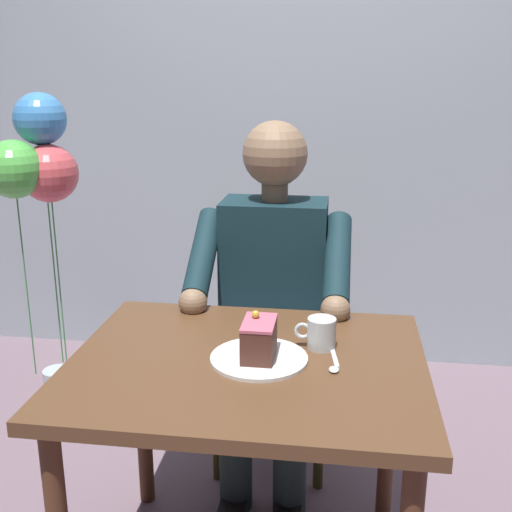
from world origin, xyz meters
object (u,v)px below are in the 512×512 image
at_px(chair, 276,329).
at_px(balloon_display, 37,182).
at_px(cake_slice, 259,338).
at_px(dessert_spoon, 334,364).
at_px(dining_table, 247,392).
at_px(seated_person, 271,301).
at_px(coffee_cup, 321,332).

distance_m(chair, balloon_display, 1.08).
height_order(cake_slice, dessert_spoon, cake_slice).
distance_m(dining_table, dessert_spoon, 0.24).
bearing_deg(seated_person, coffee_cup, 112.39).
relative_size(seated_person, balloon_display, 0.94).
bearing_deg(dining_table, dessert_spoon, 178.97).
bearing_deg(chair, coffee_cup, 106.67).
bearing_deg(chair, cake_slice, 92.50).
distance_m(dining_table, chair, 0.73).
xyz_separation_m(seated_person, coffee_cup, (-0.18, 0.45, 0.08)).
relative_size(dessert_spoon, balloon_display, 0.11).
relative_size(dining_table, cake_slice, 7.10).
height_order(chair, seated_person, seated_person).
bearing_deg(dessert_spoon, coffee_cup, -69.26).
bearing_deg(chair, balloon_display, -5.11).
relative_size(dining_table, balloon_display, 0.68).
xyz_separation_m(chair, coffee_cup, (-0.18, 0.62, 0.26)).
bearing_deg(dining_table, coffee_cup, -151.83).
xyz_separation_m(cake_slice, coffee_cup, (-0.15, -0.10, -0.02)).
distance_m(dining_table, balloon_display, 1.30).
height_order(chair, cake_slice, chair).
height_order(dining_table, balloon_display, balloon_display).
bearing_deg(dining_table, seated_person, -90.00).
height_order(dining_table, cake_slice, cake_slice).
xyz_separation_m(seated_person, cake_slice, (-0.03, 0.54, 0.10)).
relative_size(seated_person, dessert_spoon, 8.82).
relative_size(cake_slice, balloon_display, 0.10).
bearing_deg(seated_person, chair, -90.00).
bearing_deg(coffee_cup, chair, -73.33).
xyz_separation_m(dining_table, dessert_spoon, (-0.22, 0.00, 0.10)).
xyz_separation_m(coffee_cup, dessert_spoon, (-0.04, 0.10, -0.04)).
bearing_deg(cake_slice, coffee_cup, -148.06).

